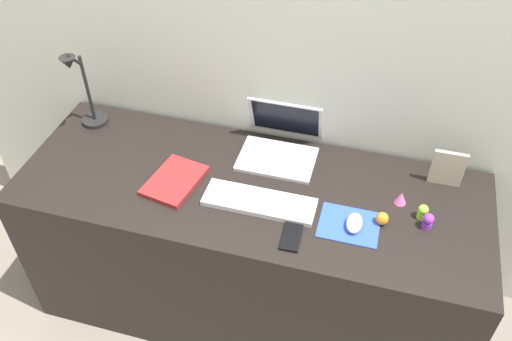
% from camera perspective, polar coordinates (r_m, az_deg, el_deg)
% --- Properties ---
extents(ground_plane, '(6.00, 6.00, 0.00)m').
position_cam_1_polar(ground_plane, '(2.61, -0.54, -13.50)').
color(ground_plane, slate).
extents(back_wall, '(2.99, 0.05, 1.56)m').
position_cam_1_polar(back_wall, '(2.28, 1.87, 5.19)').
color(back_wall, beige).
rests_on(back_wall, ground_plane).
extents(desk, '(1.79, 0.65, 0.74)m').
position_cam_1_polar(desk, '(2.31, -0.60, -8.34)').
color(desk, black).
rests_on(desk, ground_plane).
extents(laptop, '(0.30, 0.28, 0.20)m').
position_cam_1_polar(laptop, '(2.16, 2.64, 3.15)').
color(laptop, silver).
rests_on(laptop, desk).
extents(keyboard, '(0.41, 0.13, 0.02)m').
position_cam_1_polar(keyboard, '(1.97, 0.37, -3.35)').
color(keyboard, silver).
rests_on(keyboard, desk).
extents(mousepad, '(0.21, 0.17, 0.00)m').
position_cam_1_polar(mousepad, '(1.93, 9.79, -5.67)').
color(mousepad, blue).
rests_on(mousepad, desk).
extents(mouse, '(0.06, 0.10, 0.03)m').
position_cam_1_polar(mouse, '(1.91, 10.33, -5.47)').
color(mouse, silver).
rests_on(mouse, mousepad).
extents(cell_phone, '(0.07, 0.13, 0.01)m').
position_cam_1_polar(cell_phone, '(1.87, 3.77, -6.97)').
color(cell_phone, black).
rests_on(cell_phone, desk).
extents(desk_lamp, '(0.11, 0.16, 0.37)m').
position_cam_1_polar(desk_lamp, '(2.32, -17.76, 7.84)').
color(desk_lamp, black).
rests_on(desk_lamp, desk).
extents(notebook_pad, '(0.21, 0.27, 0.02)m').
position_cam_1_polar(notebook_pad, '(2.07, -8.59, -1.08)').
color(notebook_pad, maroon).
rests_on(notebook_pad, desk).
extents(picture_frame, '(0.12, 0.02, 0.15)m').
position_cam_1_polar(picture_frame, '(2.12, 19.57, 0.22)').
color(picture_frame, '#B2A58C').
rests_on(picture_frame, desk).
extents(toy_figurine_orange, '(0.04, 0.04, 0.05)m').
position_cam_1_polar(toy_figurine_orange, '(1.94, 13.17, -4.96)').
color(toy_figurine_orange, orange).
rests_on(toy_figurine_orange, desk).
extents(toy_figurine_purple, '(0.04, 0.04, 0.06)m').
position_cam_1_polar(toy_figurine_purple, '(1.96, 17.70, -5.09)').
color(toy_figurine_purple, purple).
rests_on(toy_figurine_purple, desk).
extents(toy_figurine_lime, '(0.04, 0.04, 0.06)m').
position_cam_1_polar(toy_figurine_lime, '(1.99, 17.19, -4.17)').
color(toy_figurine_lime, '#8CDB33').
rests_on(toy_figurine_lime, desk).
extents(toy_figurine_pink, '(0.04, 0.04, 0.05)m').
position_cam_1_polar(toy_figurine_pink, '(2.03, 15.04, -2.79)').
color(toy_figurine_pink, pink).
rests_on(toy_figurine_pink, desk).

